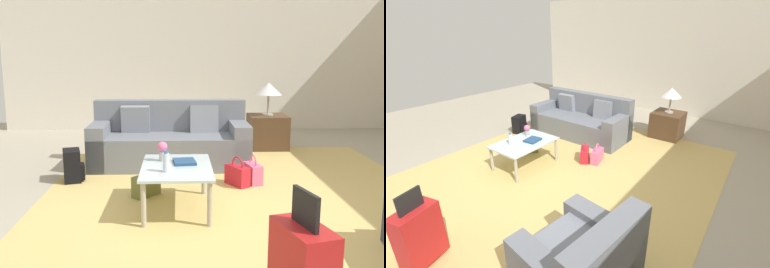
# 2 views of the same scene
# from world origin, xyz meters

# --- Properties ---
(ground_plane) EXTENTS (12.00, 12.00, 0.00)m
(ground_plane) POSITION_xyz_m (0.00, 0.00, 0.00)
(ground_plane) COLOR #A89E89
(wall_left) EXTENTS (0.12, 8.00, 3.10)m
(wall_left) POSITION_xyz_m (-5.06, 0.00, 1.55)
(wall_left) COLOR silver
(wall_left) RESTS_ON ground
(area_rug) EXTENTS (5.20, 4.40, 0.01)m
(area_rug) POSITION_xyz_m (-0.60, 0.20, 0.00)
(area_rug) COLOR tan
(area_rug) RESTS_ON ground
(couch) EXTENTS (0.89, 2.18, 0.90)m
(couch) POSITION_xyz_m (-2.19, -0.60, 0.31)
(couch) COLOR slate
(couch) RESTS_ON ground
(armchair) EXTENTS (0.98, 0.94, 0.89)m
(armchair) POSITION_xyz_m (0.91, 1.67, 0.30)
(armchair) COLOR slate
(armchair) RESTS_ON ground
(coffee_table) EXTENTS (1.02, 0.70, 0.45)m
(coffee_table) POSITION_xyz_m (-0.40, -0.50, 0.39)
(coffee_table) COLOR silver
(coffee_table) RESTS_ON ground
(water_bottle) EXTENTS (0.06, 0.06, 0.20)m
(water_bottle) POSITION_xyz_m (-0.20, -0.60, 0.55)
(water_bottle) COLOR silver
(water_bottle) RESTS_ON coffee_table
(coffee_table_book) EXTENTS (0.28, 0.25, 0.03)m
(coffee_table_book) POSITION_xyz_m (-0.52, -0.42, 0.47)
(coffee_table_book) COLOR navy
(coffee_table_book) RESTS_ON coffee_table
(flower_vase) EXTENTS (0.11, 0.11, 0.21)m
(flower_vase) POSITION_xyz_m (-0.62, -0.65, 0.57)
(flower_vase) COLOR #B2B7BC
(flower_vase) RESTS_ON coffee_table
(side_table) EXTENTS (0.62, 0.62, 0.55)m
(side_table) POSITION_xyz_m (-3.20, 1.00, 0.28)
(side_table) COLOR #513823
(side_table) RESTS_ON ground
(table_lamp) EXTENTS (0.43, 0.43, 0.54)m
(table_lamp) POSITION_xyz_m (-3.20, 1.00, 0.98)
(table_lamp) COLOR #ADA899
(table_lamp) RESTS_ON side_table
(suitcase_red) EXTENTS (0.44, 0.32, 0.85)m
(suitcase_red) POSITION_xyz_m (1.60, 0.20, 0.36)
(suitcase_red) COLOR red
(suitcase_red) RESTS_ON ground
(handbag_red) EXTENTS (0.35, 0.29, 0.36)m
(handbag_red) POSITION_xyz_m (-1.16, 0.22, 0.13)
(handbag_red) COLOR red
(handbag_red) RESTS_ON ground
(handbag_olive) EXTENTS (0.33, 0.32, 0.36)m
(handbag_olive) POSITION_xyz_m (-0.80, -0.84, 0.13)
(handbag_olive) COLOR olive
(handbag_olive) RESTS_ON ground
(handbag_pink) EXTENTS (0.34, 0.21, 0.36)m
(handbag_pink) POSITION_xyz_m (-1.25, 0.43, 0.13)
(handbag_pink) COLOR pink
(handbag_pink) RESTS_ON ground
(backpack_black) EXTENTS (0.34, 0.31, 0.40)m
(backpack_black) POSITION_xyz_m (-1.40, -1.79, 0.19)
(backpack_black) COLOR black
(backpack_black) RESTS_ON ground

